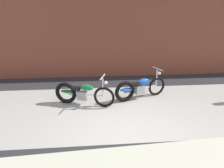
# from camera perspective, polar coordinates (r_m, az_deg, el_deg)

# --- Properties ---
(ground_plane) EXTENTS (80.00, 80.00, 0.00)m
(ground_plane) POSITION_cam_1_polar(r_m,az_deg,el_deg) (4.61, 5.25, -17.46)
(ground_plane) COLOR #2D2D30
(sidewalk_slab) EXTENTS (36.00, 3.50, 0.01)m
(sidewalk_slab) POSITION_cam_1_polar(r_m,az_deg,el_deg) (6.07, 2.47, -7.21)
(sidewalk_slab) COLOR #B2ADA3
(sidewalk_slab) RESTS_ON ground
(brick_building_wall) EXTENTS (36.00, 0.50, 5.30)m
(brick_building_wall) POSITION_cam_1_polar(r_m,az_deg,el_deg) (8.79, -0.17, 19.52)
(brick_building_wall) COLOR brown
(brick_building_wall) RESTS_ON ground
(motorcycle_green) EXTENTS (1.95, 0.81, 1.03)m
(motorcycle_green) POSITION_cam_1_polar(r_m,az_deg,el_deg) (6.21, -9.63, -2.76)
(motorcycle_green) COLOR black
(motorcycle_green) RESTS_ON ground
(motorcycle_blue) EXTENTS (1.93, 0.88, 1.03)m
(motorcycle_blue) POSITION_cam_1_polar(r_m,az_deg,el_deg) (6.57, 7.69, -1.30)
(motorcycle_blue) COLOR black
(motorcycle_blue) RESTS_ON ground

